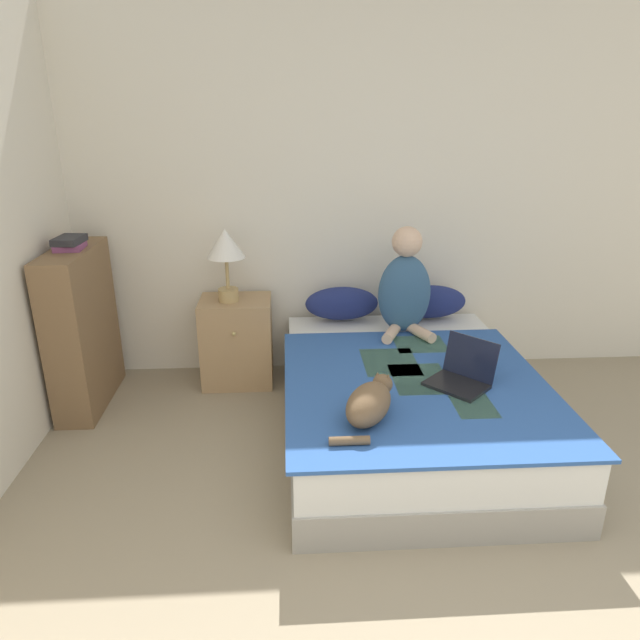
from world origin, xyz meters
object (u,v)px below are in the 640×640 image
object	(u,v)px
pillow_near	(342,303)
nightstand	(237,341)
person_sitting	(405,287)
book_stack_top	(70,243)
cat_tabby	(370,403)
laptop_open	(461,375)
bookshelf	(82,329)
bed	(408,402)
table_lamp	(226,249)
pillow_far	(430,302)

from	to	relation	value
pillow_near	nightstand	xyz separation A→B (m)	(-0.74, -0.07, -0.24)
person_sitting	book_stack_top	distance (m)	2.11
cat_tabby	laptop_open	distance (m)	0.66
cat_tabby	bookshelf	world-z (taller)	bookshelf
person_sitting	book_stack_top	world-z (taller)	person_sitting
laptop_open	cat_tabby	bearing A→B (deg)	-101.03
bed	cat_tabby	size ratio (longest dim) A/B	4.51
pillow_near	laptop_open	bearing A→B (deg)	-62.05
nightstand	book_stack_top	xyz separation A→B (m)	(-0.96, -0.23, 0.77)
pillow_near	cat_tabby	world-z (taller)	pillow_near
person_sitting	nightstand	size ratio (longest dim) A/B	1.15
laptop_open	table_lamp	world-z (taller)	table_lamp
cat_tabby	laptop_open	xyz separation A→B (m)	(0.56, 0.36, -0.04)
pillow_far	book_stack_top	bearing A→B (deg)	-172.68
bed	person_sitting	bearing A→B (deg)	82.79
pillow_far	table_lamp	xyz separation A→B (m)	(-1.41, -0.09, 0.42)
pillow_near	bookshelf	bearing A→B (deg)	-169.82
pillow_far	person_sitting	bearing A→B (deg)	-133.72
person_sitting	bookshelf	bearing A→B (deg)	-178.52
pillow_near	cat_tabby	distance (m)	1.40
bookshelf	pillow_near	bearing A→B (deg)	10.18
bookshelf	nightstand	bearing A→B (deg)	13.98
pillow_near	book_stack_top	world-z (taller)	book_stack_top
cat_tabby	nightstand	size ratio (longest dim) A/B	0.69
nightstand	bookshelf	distance (m)	1.01
cat_tabby	table_lamp	world-z (taller)	table_lamp
bookshelf	laptop_open	bearing A→B (deg)	-18.15
bookshelf	pillow_far	bearing A→B (deg)	7.46
table_lamp	bookshelf	world-z (taller)	table_lamp
cat_tabby	table_lamp	distance (m)	1.59
pillow_far	person_sitting	size ratio (longest dim) A/B	0.73
person_sitting	nightstand	world-z (taller)	person_sitting
nightstand	bookshelf	world-z (taller)	bookshelf
table_lamp	book_stack_top	bearing A→B (deg)	-167.03
cat_tabby	bookshelf	xyz separation A→B (m)	(-1.70, 1.09, -0.01)
bed	nightstand	world-z (taller)	nightstand
book_stack_top	laptop_open	bearing A→B (deg)	-18.33
nightstand	table_lamp	bearing A→B (deg)	-151.21
nightstand	table_lamp	xyz separation A→B (m)	(-0.04, -0.02, 0.66)
pillow_near	laptop_open	size ratio (longest dim) A/B	1.25
cat_tabby	pillow_far	bearing A→B (deg)	5.67
nightstand	bookshelf	bearing A→B (deg)	-166.02
pillow_near	bookshelf	size ratio (longest dim) A/B	0.50
book_stack_top	pillow_near	bearing A→B (deg)	9.99
bookshelf	book_stack_top	bearing A→B (deg)	58.47
laptop_open	table_lamp	distance (m)	1.71
laptop_open	book_stack_top	size ratio (longest dim) A/B	1.84
nightstand	person_sitting	bearing A→B (deg)	-9.27
laptop_open	table_lamp	bearing A→B (deg)	-169.27
laptop_open	bookshelf	xyz separation A→B (m)	(-2.26, 0.74, 0.04)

